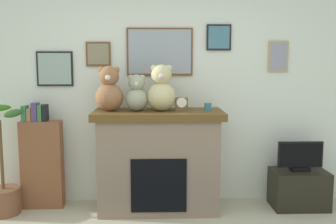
% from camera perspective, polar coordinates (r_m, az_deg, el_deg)
% --- Properties ---
extents(back_wall, '(5.20, 0.15, 2.60)m').
position_cam_1_polar(back_wall, '(4.52, -1.07, 3.18)').
color(back_wall, silver).
rests_on(back_wall, ground_plane).
extents(fireplace, '(1.41, 0.65, 1.11)m').
position_cam_1_polar(fireplace, '(4.29, -1.42, -7.11)').
color(fireplace, '#89705C').
rests_on(fireplace, ground_plane).
extents(bookshelf, '(0.45, 0.16, 1.20)m').
position_cam_1_polar(bookshelf, '(4.57, -18.22, -6.87)').
color(bookshelf, brown).
rests_on(bookshelf, ground_plane).
extents(potted_plant, '(0.54, 0.62, 1.18)m').
position_cam_1_polar(potted_plant, '(4.57, -23.37, -9.60)').
color(potted_plant, brown).
rests_on(potted_plant, ground_plane).
extents(tv_stand, '(0.61, 0.40, 0.43)m').
position_cam_1_polar(tv_stand, '(4.67, 18.81, -10.73)').
color(tv_stand, black).
rests_on(tv_stand, ground_plane).
extents(television, '(0.50, 0.14, 0.33)m').
position_cam_1_polar(television, '(4.57, 19.01, -6.34)').
color(television, black).
rests_on(television, tv_stand).
extents(candle_jar, '(0.08, 0.08, 0.09)m').
position_cam_1_polar(candle_jar, '(4.20, 5.94, 0.78)').
color(candle_jar, teal).
rests_on(candle_jar, fireplace).
extents(mantel_clock, '(0.14, 0.10, 0.15)m').
position_cam_1_polar(mantel_clock, '(4.17, 1.99, 1.17)').
color(mantel_clock, brown).
rests_on(mantel_clock, fireplace).
extents(teddy_bear_tan, '(0.30, 0.30, 0.49)m').
position_cam_1_polar(teddy_bear_tan, '(4.18, -8.70, 3.11)').
color(teddy_bear_tan, '#8E5E3B').
rests_on(teddy_bear_tan, fireplace).
extents(teddy_bear_brown, '(0.25, 0.25, 0.40)m').
position_cam_1_polar(teddy_bear_brown, '(4.16, -4.66, 2.59)').
color(teddy_bear_brown, '#969B80').
rests_on(teddy_bear_brown, fireplace).
extents(teddy_bear_cream, '(0.31, 0.31, 0.50)m').
position_cam_1_polar(teddy_bear_cream, '(4.15, -0.99, 3.27)').
color(teddy_bear_cream, '#C8BC85').
rests_on(teddy_bear_cream, fireplace).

